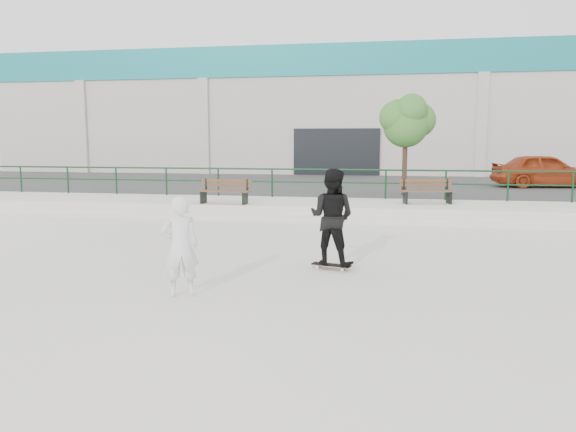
% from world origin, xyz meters
% --- Properties ---
extents(ground, '(120.00, 120.00, 0.00)m').
position_xyz_m(ground, '(0.00, 0.00, 0.00)').
color(ground, '#B2B0A3').
rests_on(ground, ground).
extents(ledge, '(30.00, 3.00, 0.50)m').
position_xyz_m(ledge, '(0.00, 9.50, 0.25)').
color(ledge, beige).
rests_on(ledge, ground).
extents(parking_strip, '(60.00, 14.00, 0.50)m').
position_xyz_m(parking_strip, '(0.00, 18.00, 0.25)').
color(parking_strip, '#373737').
rests_on(parking_strip, ground).
extents(railing, '(28.00, 0.06, 1.03)m').
position_xyz_m(railing, '(-0.00, 10.80, 1.24)').
color(railing, '#14371D').
rests_on(railing, ledge).
extents(commercial_building, '(44.20, 16.33, 8.00)m').
position_xyz_m(commercial_building, '(-0.00, 31.99, 4.58)').
color(commercial_building, '#B2ADA0').
rests_on(commercial_building, ground).
extents(bench_left, '(1.72, 0.59, 0.78)m').
position_xyz_m(bench_left, '(-2.05, 8.46, 0.89)').
color(bench_left, '#522A1C').
rests_on(bench_left, ledge).
extents(bench_right, '(1.76, 0.83, 0.78)m').
position_xyz_m(bench_right, '(4.32, 9.67, 0.89)').
color(bench_right, '#522A1C').
rests_on(bench_right, ledge).
extents(tree, '(2.07, 1.84, 3.68)m').
position_xyz_m(tree, '(3.68, 12.51, 3.26)').
color(tree, '#482E24').
rests_on(tree, parking_strip).
extents(red_car, '(4.46, 2.28, 1.45)m').
position_xyz_m(red_car, '(9.67, 17.12, 1.23)').
color(red_car, '#963012').
rests_on(red_car, parking_strip).
extents(skateboard, '(0.81, 0.39, 0.09)m').
position_xyz_m(skateboard, '(2.07, 2.02, 0.07)').
color(skateboard, black).
rests_on(skateboard, ground).
extents(standing_skater, '(1.07, 0.93, 1.88)m').
position_xyz_m(standing_skater, '(2.07, 2.02, 1.03)').
color(standing_skater, black).
rests_on(standing_skater, skateboard).
extents(seated_skater, '(0.70, 0.60, 1.63)m').
position_xyz_m(seated_skater, '(-0.12, -0.35, 0.82)').
color(seated_skater, white).
rests_on(seated_skater, ground).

